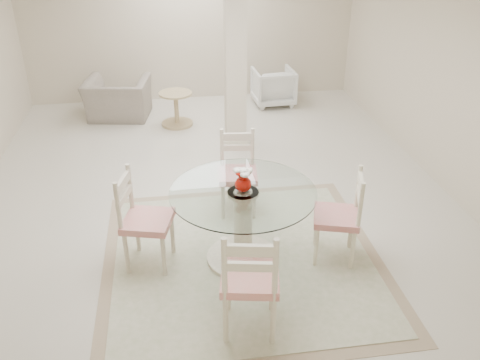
{
  "coord_description": "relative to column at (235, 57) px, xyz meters",
  "views": [
    {
      "loc": [
        -0.5,
        -5.92,
        3.3
      ],
      "look_at": [
        0.16,
        -1.48,
        0.85
      ],
      "focal_mm": 38.0,
      "sensor_mm": 36.0,
      "label": 1
    }
  ],
  "objects": [
    {
      "name": "ground",
      "position": [
        -0.5,
        -1.3,
        -1.35
      ],
      "size": [
        7.0,
        7.0,
        0.0
      ],
      "primitive_type": "plane",
      "color": "beige",
      "rests_on": "ground"
    },
    {
      "name": "room_shell",
      "position": [
        -0.5,
        -1.3,
        0.51
      ],
      "size": [
        6.02,
        7.02,
        2.71
      ],
      "color": "beige",
      "rests_on": "ground"
    },
    {
      "name": "column",
      "position": [
        0.0,
        0.0,
        0.0
      ],
      "size": [
        0.3,
        0.3,
        2.7
      ],
      "primitive_type": "cube",
      "color": "beige",
      "rests_on": "ground"
    },
    {
      "name": "area_rug",
      "position": [
        -0.34,
        -2.98,
        -1.34
      ],
      "size": [
        2.9,
        2.9,
        0.02
      ],
      "color": "tan",
      "rests_on": "ground"
    },
    {
      "name": "dining_table",
      "position": [
        -0.34,
        -2.98,
        -0.93
      ],
      "size": [
        1.44,
        1.44,
        0.83
      ],
      "rotation": [
        0.0,
        0.0,
        -0.09
      ],
      "color": "#F3ECC8",
      "rests_on": "ground"
    },
    {
      "name": "red_vase",
      "position": [
        -0.34,
        -2.98,
        -0.39
      ],
      "size": [
        0.19,
        0.18,
        0.25
      ],
      "color": "#AB0E05",
      "rests_on": "dining_table"
    },
    {
      "name": "dining_chair_east",
      "position": [
        0.67,
        -3.09,
        -0.76
      ],
      "size": [
        0.55,
        0.55,
        1.11
      ],
      "rotation": [
        0.0,
        0.0,
        -1.86
      ],
      "color": "#F6EDCA",
      "rests_on": "ground"
    },
    {
      "name": "dining_chair_north",
      "position": [
        -0.25,
        -1.97,
        -0.77
      ],
      "size": [
        0.49,
        0.49,
        1.11
      ],
      "rotation": [
        0.0,
        0.0,
        -0.1
      ],
      "color": "beige",
      "rests_on": "ground"
    },
    {
      "name": "dining_chair_west",
      "position": [
        -1.36,
        -2.88,
        -0.74
      ],
      "size": [
        0.56,
        0.56,
        1.16
      ],
      "rotation": [
        0.0,
        0.0,
        1.31
      ],
      "color": "beige",
      "rests_on": "ground"
    },
    {
      "name": "dining_chair_south",
      "position": [
        -0.44,
        -4.01,
        -0.71
      ],
      "size": [
        0.56,
        0.56,
        1.21
      ],
      "rotation": [
        0.0,
        0.0,
        2.96
      ],
      "color": "beige",
      "rests_on": "ground"
    },
    {
      "name": "recliner_taupe",
      "position": [
        -1.85,
        1.34,
        -1.01
      ],
      "size": [
        1.18,
        1.07,
        0.68
      ],
      "primitive_type": "imported",
      "rotation": [
        0.0,
        0.0,
        2.98
      ],
      "color": "gray",
      "rests_on": "ground"
    },
    {
      "name": "armchair_white",
      "position": [
        0.93,
        1.6,
        -1.02
      ],
      "size": [
        0.75,
        0.77,
        0.67
      ],
      "primitive_type": "imported",
      "rotation": [
        0.0,
        0.0,
        3.19
      ],
      "color": "silver",
      "rests_on": "ground"
    },
    {
      "name": "side_table",
      "position": [
        -0.88,
        0.85,
        -1.09
      ],
      "size": [
        0.54,
        0.54,
        0.57
      ],
      "color": "tan",
      "rests_on": "ground"
    }
  ]
}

